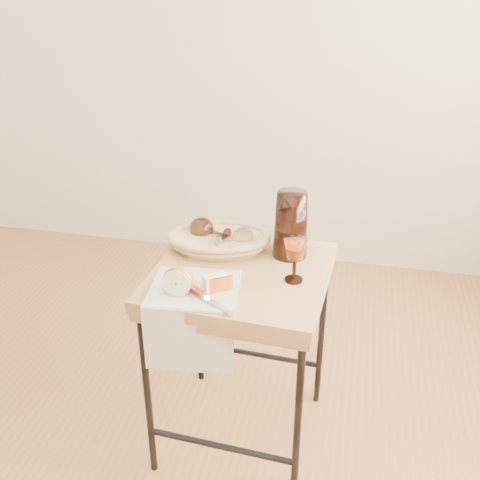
% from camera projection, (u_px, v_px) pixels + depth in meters
% --- Properties ---
extents(floor, '(3.60, 3.60, 0.00)m').
position_uv_depth(floor, '(87.00, 480.00, 1.95)').
color(floor, brown).
rests_on(floor, ground).
extents(wall_back, '(3.60, 0.00, 2.70)m').
position_uv_depth(wall_back, '(212.00, 19.00, 2.91)').
color(wall_back, beige).
rests_on(wall_back, ground).
extents(side_table, '(0.59, 0.59, 0.72)m').
position_uv_depth(side_table, '(241.00, 357.00, 1.99)').
color(side_table, brown).
rests_on(side_table, floor).
extents(tea_towel, '(0.30, 0.27, 0.01)m').
position_uv_depth(tea_towel, '(194.00, 288.00, 1.72)').
color(tea_towel, silver).
rests_on(tea_towel, side_table).
extents(bread_basket, '(0.36, 0.28, 0.06)m').
position_uv_depth(bread_basket, '(219.00, 242.00, 1.95)').
color(bread_basket, '#A97C3E').
rests_on(bread_basket, side_table).
extents(goblet_lying_a, '(0.16, 0.13, 0.09)m').
position_uv_depth(goblet_lying_a, '(212.00, 232.00, 1.96)').
color(goblet_lying_a, '#462720').
rests_on(goblet_lying_a, bread_basket).
extents(goblet_lying_b, '(0.14, 0.13, 0.08)m').
position_uv_depth(goblet_lying_b, '(231.00, 240.00, 1.92)').
color(goblet_lying_b, white).
rests_on(goblet_lying_b, bread_basket).
extents(pitcher, '(0.24, 0.29, 0.27)m').
position_uv_depth(pitcher, '(291.00, 224.00, 1.87)').
color(pitcher, black).
rests_on(pitcher, side_table).
extents(wine_goblet, '(0.09, 0.09, 0.15)m').
position_uv_depth(wine_goblet, '(295.00, 260.00, 1.73)').
color(wine_goblet, white).
rests_on(wine_goblet, side_table).
extents(apple_half, '(0.09, 0.05, 0.09)m').
position_uv_depth(apple_half, '(178.00, 280.00, 1.67)').
color(apple_half, red).
rests_on(apple_half, tea_towel).
extents(apple_wedge, '(0.08, 0.07, 0.05)m').
position_uv_depth(apple_wedge, '(216.00, 282.00, 1.70)').
color(apple_wedge, '#FDF7CC').
rests_on(apple_wedge, tea_towel).
extents(table_knife, '(0.18, 0.13, 0.02)m').
position_uv_depth(table_knife, '(207.00, 298.00, 1.65)').
color(table_knife, silver).
rests_on(table_knife, tea_towel).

